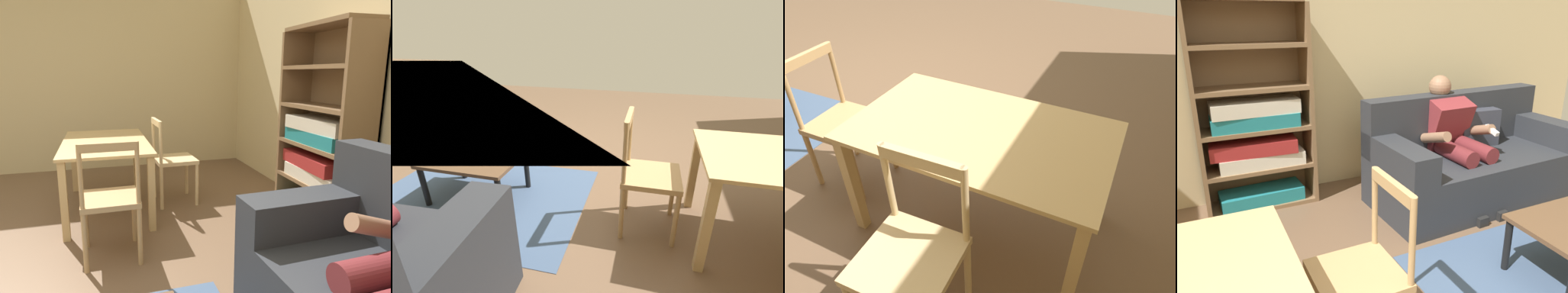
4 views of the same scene
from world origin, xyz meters
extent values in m
plane|color=brown|center=(0.00, 0.00, 0.00)|extent=(8.65, 8.65, 0.00)
cube|color=#282B30|center=(0.22, 1.92, 0.57)|extent=(0.28, 0.89, 0.23)
cylinder|color=#8C664C|center=(0.80, 1.66, 0.23)|extent=(0.11, 0.11, 0.45)
cube|color=black|center=(0.80, 1.58, 0.04)|extent=(0.11, 0.24, 0.08)
cube|color=black|center=(1.02, 1.59, 0.04)|extent=(0.11, 0.24, 0.08)
cube|color=brown|center=(0.93, 0.72, 0.40)|extent=(0.82, 0.58, 0.03)
cylinder|color=black|center=(0.56, 0.47, 0.19)|extent=(0.05, 0.05, 0.38)
cylinder|color=black|center=(1.30, 0.47, 0.19)|extent=(0.05, 0.05, 0.38)
cylinder|color=black|center=(0.56, 0.97, 0.19)|extent=(0.05, 0.05, 0.38)
cylinder|color=black|center=(1.30, 0.97, 0.19)|extent=(0.05, 0.05, 0.38)
cube|color=black|center=(1.11, 0.72, 0.43)|extent=(0.16, 0.15, 0.02)
cube|color=tan|center=(-0.97, 0.41, 0.34)|extent=(0.06, 0.06, 0.69)
cube|color=tan|center=(-0.97, 1.14, 0.34)|extent=(0.06, 0.06, 0.69)
cube|color=tan|center=(-0.62, 0.78, 0.46)|extent=(0.43, 0.43, 0.04)
cylinder|color=tan|center=(-0.81, 0.96, 0.23)|extent=(0.04, 0.04, 0.46)
cylinder|color=tan|center=(-0.81, 0.58, 0.23)|extent=(0.04, 0.04, 0.46)
cylinder|color=tan|center=(-0.43, 0.97, 0.23)|extent=(0.04, 0.04, 0.46)
cylinder|color=tan|center=(-0.43, 0.59, 0.23)|extent=(0.04, 0.04, 0.46)
cylinder|color=tan|center=(-0.43, 0.97, 0.69)|extent=(0.03, 0.03, 0.47)
cylinder|color=tan|center=(-0.43, 0.59, 0.69)|extent=(0.03, 0.03, 0.47)
cube|color=tan|center=(-0.43, 0.78, 0.90)|extent=(0.04, 0.38, 0.06)
cube|color=#3D5170|center=(0.93, 0.72, 0.00)|extent=(2.02, 1.43, 0.01)
camera|label=1|loc=(1.88, 0.73, 1.38)|focal=31.53mm
camera|label=2|loc=(-0.59, 2.59, 1.46)|focal=24.75mm
camera|label=3|loc=(-2.31, 2.18, 1.79)|focal=32.84mm
camera|label=4|loc=(-1.22, -0.67, 1.65)|focal=35.28mm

